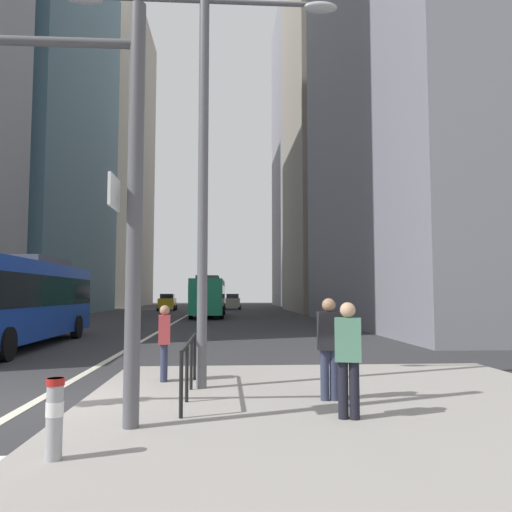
% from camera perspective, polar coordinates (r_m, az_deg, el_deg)
% --- Properties ---
extents(ground_plane, '(160.00, 160.00, 0.00)m').
position_cam_1_polar(ground_plane, '(29.01, -10.46, -8.16)').
color(ground_plane, '#303033').
extents(median_island, '(9.00, 10.00, 0.15)m').
position_cam_1_polar(median_island, '(8.23, 11.59, -17.55)').
color(median_island, gray).
rests_on(median_island, ground).
extents(lane_centre_line, '(0.20, 80.00, 0.01)m').
position_cam_1_polar(lane_centre_line, '(38.94, -8.68, -7.18)').
color(lane_centre_line, beige).
rests_on(lane_centre_line, ground).
extents(office_tower_left_mid, '(11.68, 24.77, 39.39)m').
position_cam_1_polar(office_tower_left_mid, '(56.46, -24.29, 14.35)').
color(office_tower_left_mid, slate).
rests_on(office_tower_left_mid, ground).
extents(office_tower_left_far, '(12.52, 24.38, 47.57)m').
position_cam_1_polar(office_tower_left_far, '(84.77, -16.99, 10.76)').
color(office_tower_left_far, gray).
rests_on(office_tower_left_far, ground).
extents(office_tower_right_mid, '(12.52, 16.51, 39.18)m').
position_cam_1_polar(office_tower_right_mid, '(58.69, 10.25, 13.20)').
color(office_tower_right_mid, gray).
rests_on(office_tower_right_mid, ground).
extents(office_tower_right_far, '(10.22, 23.78, 49.53)m').
position_cam_1_polar(office_tower_right_far, '(81.79, 6.27, 11.86)').
color(office_tower_right_far, gray).
rests_on(office_tower_right_far, ground).
extents(city_bus_blue_oncoming, '(2.90, 11.75, 3.40)m').
position_cam_1_polar(city_bus_blue_oncoming, '(20.22, -25.85, -4.28)').
color(city_bus_blue_oncoming, '#14389E').
rests_on(city_bus_blue_oncoming, ground).
extents(city_bus_red_receding, '(2.83, 11.41, 3.40)m').
position_cam_1_polar(city_bus_red_receding, '(42.48, -5.44, -4.50)').
color(city_bus_red_receding, '#198456').
rests_on(city_bus_red_receding, ground).
extents(car_oncoming_mid, '(2.13, 4.37, 1.94)m').
position_cam_1_polar(car_oncoming_mid, '(58.68, -10.15, -5.23)').
color(car_oncoming_mid, gold).
rests_on(car_oncoming_mid, ground).
extents(car_receding_near, '(2.04, 4.17, 1.94)m').
position_cam_1_polar(car_receding_near, '(62.21, -2.73, -5.24)').
color(car_receding_near, '#B2A899').
rests_on(car_receding_near, ground).
extents(street_lamp_post, '(5.50, 0.32, 8.00)m').
position_cam_1_polar(street_lamp_post, '(10.33, -6.05, 14.40)').
color(street_lamp_post, '#56565B').
rests_on(street_lamp_post, median_island).
extents(bollard_left, '(0.20, 0.20, 0.88)m').
position_cam_1_polar(bollard_left, '(6.15, -22.14, -16.48)').
color(bollard_left, '#99999E').
rests_on(bollard_left, median_island).
extents(pedestrian_railing, '(0.06, 3.32, 0.98)m').
position_cam_1_polar(pedestrian_railing, '(9.18, -7.67, -11.33)').
color(pedestrian_railing, black).
rests_on(pedestrian_railing, median_island).
extents(pedestrian_waiting, '(0.28, 0.40, 1.57)m').
position_cam_1_polar(pedestrian_waiting, '(10.68, -10.49, -9.39)').
color(pedestrian_waiting, '#2D334C').
rests_on(pedestrian_waiting, median_island).
extents(pedestrian_walking, '(0.43, 0.33, 1.69)m').
position_cam_1_polar(pedestrian_walking, '(7.53, 10.55, -10.99)').
color(pedestrian_walking, black).
rests_on(pedestrian_walking, median_island).
extents(pedestrian_far, '(0.39, 0.25, 1.74)m').
position_cam_1_polar(pedestrian_far, '(8.75, 8.39, -9.87)').
color(pedestrian_far, '#2D334C').
rests_on(pedestrian_far, median_island).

